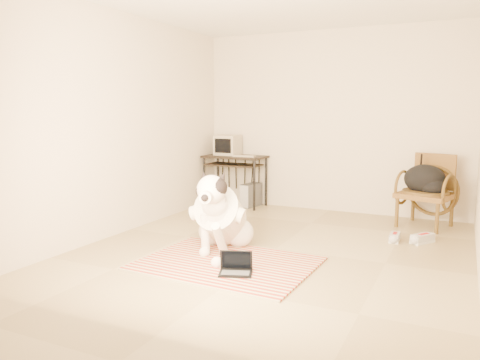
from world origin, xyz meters
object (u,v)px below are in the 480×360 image
Objects in this scene: dog at (221,217)px; pc_tower at (251,195)px; rattan_chair at (427,190)px; laptop at (236,268)px; backpack at (426,180)px; computer_desk at (235,163)px; crt_monitor at (228,145)px.

dog is 2.44m from pc_tower.
dog is 2.89m from rattan_chair.
pc_tower is (-1.17, 2.95, 0.11)m from laptop.
laptop is 3.12m from backpack.
crt_monitor is (-0.16, 0.07, 0.27)m from computer_desk.
computer_desk is 0.33m from crt_monitor.
computer_desk is at bearing 177.68° from rattan_chair.
pc_tower is at bearing 111.66° from laptop.
backpack is (2.86, -0.16, -0.08)m from computer_desk.
backpack reaches higher than laptop.
pc_tower is at bearing 12.70° from computer_desk.
rattan_chair is (2.88, -0.12, -0.22)m from computer_desk.
crt_monitor reaches higher than laptop.
rattan_chair is 1.79× the size of backpack.
computer_desk is 2.89m from rattan_chair.
computer_desk is 1.03× the size of rattan_chair.
dog is at bearing 127.95° from laptop.
pc_tower is 0.44× the size of rattan_chair.
backpack is at bearing -4.47° from crt_monitor.
computer_desk reaches higher than laptop.
computer_desk is at bearing 176.71° from backpack.
backpack is at bearing 62.36° from laptop.
laptop is 0.38× the size of rattan_chair.
laptop is 0.68× the size of backpack.
computer_desk is 1.85× the size of backpack.
laptop is at bearing -63.63° from computer_desk.
laptop is 3.15m from rattan_chair.
rattan_chair reaches higher than pc_tower.
computer_desk reaches higher than pc_tower.
backpack is (1.91, 2.11, 0.24)m from dog.
dog reaches higher than backpack.
dog is 2.37× the size of backpack.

